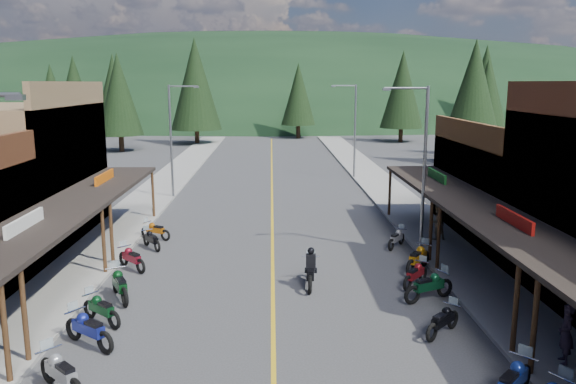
{
  "coord_description": "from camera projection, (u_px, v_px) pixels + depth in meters",
  "views": [
    {
      "loc": [
        -0.03,
        -17.66,
        8.14
      ],
      "look_at": [
        0.76,
        8.67,
        3.0
      ],
      "focal_mm": 35.0,
      "sensor_mm": 36.0,
      "label": 1
    }
  ],
  "objects": [
    {
      "name": "ground",
      "position": [
        273.0,
        329.0,
        18.88
      ],
      "size": [
        220.0,
        220.0,
        0.0
      ],
      "primitive_type": "plane",
      "color": "#38383A",
      "rests_on": "ground"
    },
    {
      "name": "centerline",
      "position": [
        272.0,
        203.0,
        38.5
      ],
      "size": [
        0.15,
        90.0,
        0.01
      ],
      "primitive_type": "cube",
      "color": "gold",
      "rests_on": "ground"
    },
    {
      "name": "sidewalk_west",
      "position": [
        145.0,
        203.0,
        38.23
      ],
      "size": [
        3.4,
        94.0,
        0.15
      ],
      "primitive_type": "cube",
      "color": "gray",
      "rests_on": "ground"
    },
    {
      "name": "sidewalk_east",
      "position": [
        398.0,
        201.0,
        38.74
      ],
      "size": [
        3.4,
        94.0,
        0.15
      ],
      "primitive_type": "cube",
      "color": "gray",
      "rests_on": "ground"
    },
    {
      "name": "shop_west_3",
      "position": [
        5.0,
        174.0,
        28.89
      ],
      "size": [
        10.9,
        10.2,
        8.2
      ],
      "color": "brown",
      "rests_on": "ground"
    },
    {
      "name": "shop_east_3",
      "position": [
        530.0,
        190.0,
        29.88
      ],
      "size": [
        10.9,
        10.2,
        6.2
      ],
      "color": "#4C2D16",
      "rests_on": "ground"
    },
    {
      "name": "streetlight_1",
      "position": [
        173.0,
        136.0,
        39.41
      ],
      "size": [
        2.16,
        0.18,
        8.0
      ],
      "color": "gray",
      "rests_on": "ground"
    },
    {
      "name": "streetlight_2",
      "position": [
        421.0,
        163.0,
        26.08
      ],
      "size": [
        2.16,
        0.18,
        8.0
      ],
      "color": "gray",
      "rests_on": "ground"
    },
    {
      "name": "streetlight_3",
      "position": [
        353.0,
        127.0,
        47.66
      ],
      "size": [
        2.16,
        0.18,
        8.0
      ],
      "color": "gray",
      "rests_on": "ground"
    },
    {
      "name": "ridge_hill",
      "position": [
        271.0,
        113.0,
        151.32
      ],
      "size": [
        310.0,
        140.0,
        60.0
      ],
      "primitive_type": "ellipsoid",
      "color": "black",
      "rests_on": "ground"
    },
    {
      "name": "pine_1",
      "position": [
        114.0,
        89.0,
        85.46
      ],
      "size": [
        5.88,
        5.88,
        12.5
      ],
      "color": "black",
      "rests_on": "ground"
    },
    {
      "name": "pine_2",
      "position": [
        195.0,
        84.0,
        73.96
      ],
      "size": [
        6.72,
        6.72,
        14.0
      ],
      "color": "black",
      "rests_on": "ground"
    },
    {
      "name": "pine_3",
      "position": [
        298.0,
        94.0,
        82.5
      ],
      "size": [
        5.04,
        5.04,
        11.0
      ],
      "color": "black",
      "rests_on": "ground"
    },
    {
      "name": "pine_4",
      "position": [
        402.0,
        89.0,
        76.88
      ],
      "size": [
        5.88,
        5.88,
        12.5
      ],
      "color": "black",
      "rests_on": "ground"
    },
    {
      "name": "pine_5",
      "position": [
        485.0,
        84.0,
        88.98
      ],
      "size": [
        6.72,
        6.72,
        14.0
      ],
      "color": "black",
      "rests_on": "ground"
    },
    {
      "name": "pine_7",
      "position": [
        74.0,
        88.0,
        91.12
      ],
      "size": [
        5.88,
        5.88,
        12.5
      ],
      "color": "black",
      "rests_on": "ground"
    },
    {
      "name": "pine_8",
      "position": [
        53.0,
        105.0,
        56.33
      ],
      "size": [
        4.48,
        4.48,
        10.0
      ],
      "color": "black",
      "rests_on": "ground"
    },
    {
      "name": "pine_9",
      "position": [
        486.0,
        99.0,
        62.51
      ],
      "size": [
        4.93,
        4.93,
        10.8
      ],
      "color": "black",
      "rests_on": "ground"
    },
    {
      "name": "pine_10",
      "position": [
        119.0,
        94.0,
        66.11
      ],
      "size": [
        5.38,
        5.38,
        11.6
      ],
      "color": "black",
      "rests_on": "ground"
    },
    {
      "name": "pine_11",
      "position": [
        474.0,
        93.0,
        55.37
      ],
      "size": [
        5.82,
        5.82,
        12.4
      ],
      "color": "black",
      "rests_on": "ground"
    },
    {
      "name": "bike_west_6",
      "position": [
        61.0,
        372.0,
        14.81
      ],
      "size": [
        2.13,
        2.11,
        1.28
      ],
      "primitive_type": null,
      "rotation": [
        0.0,
        0.0,
        0.79
      ],
      "color": "#929397",
      "rests_on": "ground"
    },
    {
      "name": "bike_west_7",
      "position": [
        88.0,
        328.0,
        17.45
      ],
      "size": [
        2.26,
        1.97,
        1.29
      ],
      "primitive_type": null,
      "rotation": [
        0.0,
        0.0,
        0.92
      ],
      "color": "navy",
      "rests_on": "ground"
    },
    {
      "name": "bike_west_8",
      "position": [
        101.0,
        308.0,
        19.16
      ],
      "size": [
        1.99,
        1.83,
        1.16
      ],
      "primitive_type": null,
      "rotation": [
        0.0,
        0.0,
        0.87
      ],
      "color": "#0B3818",
      "rests_on": "ground"
    },
    {
      "name": "bike_west_9",
      "position": [
        120.0,
        283.0,
        21.28
      ],
      "size": [
        1.7,
        2.39,
        1.31
      ],
      "primitive_type": null,
      "rotation": [
        0.0,
        0.0,
        0.46
      ],
      "color": "#0B3815",
      "rests_on": "ground"
    },
    {
      "name": "bike_west_10",
      "position": [
        132.0,
        257.0,
        24.7
      ],
      "size": [
        1.91,
        1.97,
        1.18
      ],
      "primitive_type": null,
      "rotation": [
        0.0,
        0.0,
        0.76
      ],
      "color": "maroon",
      "rests_on": "ground"
    },
    {
      "name": "bike_west_11",
      "position": [
        151.0,
        239.0,
        27.85
      ],
      "size": [
        1.58,
        1.87,
        1.06
      ],
      "primitive_type": null,
      "rotation": [
        0.0,
        0.0,
        0.62
      ],
      "color": "black",
      "rests_on": "ground"
    },
    {
      "name": "bike_west_12",
      "position": [
        155.0,
        229.0,
        29.55
      ],
      "size": [
        1.94,
        1.49,
        1.07
      ],
      "primitive_type": null,
      "rotation": [
        0.0,
        0.0,
        1.05
      ],
      "color": "#AE5A0C",
      "rests_on": "ground"
    },
    {
      "name": "bike_east_6",
      "position": [
        513.0,
        380.0,
        14.36
      ],
      "size": [
        2.12,
        2.15,
        1.3
      ],
      "primitive_type": null,
      "rotation": [
        0.0,
        0.0,
        -0.77
      ],
      "color": "navy",
      "rests_on": "ground"
    },
    {
      "name": "bike_east_7",
      "position": [
        443.0,
        319.0,
        18.3
      ],
      "size": [
        1.83,
        1.8,
        1.1
      ],
      "primitive_type": null,
      "rotation": [
        0.0,
        0.0,
        -0.8
      ],
      "color": "black",
      "rests_on": "ground"
    },
    {
      "name": "bike_east_8",
      "position": [
        429.0,
        285.0,
        21.2
      ],
      "size": [
        2.32,
        1.63,
        1.27
      ],
      "primitive_type": null,
      "rotation": [
        0.0,
        0.0,
        -1.12
      ],
      "color": "#0B3B20",
      "rests_on": "ground"
    },
    {
      "name": "bike_east_9",
      "position": [
        416.0,
        273.0,
        22.72
      ],
      "size": [
        1.75,
        1.9,
        1.11
      ],
      "primitive_type": null,
      "rotation": [
        0.0,
        0.0,
        -0.7
      ],
      "color": "maroon",
      "rests_on": "ground"
    },
    {
      "name": "bike_east_10",
      "position": [
        418.0,
        257.0,
        24.52
      ],
      "size": [
        1.98,
        2.27,
        1.3
      ],
      "primitive_type": null,
      "rotation": [
        0.0,
        0.0,
        -0.65
      ],
      "color": "#BC750D",
      "rests_on": "ground"
    },
    {
      "name": "bike_east_11",
      "position": [
        397.0,
        237.0,
        28.06
      ],
      "size": [
        1.57,
        1.88,
        1.06
      ],
      "primitive_type": null,
      "rotation": [
        0.0,
        0.0,
        -0.61
      ],
      "color": "gray",
      "rests_on": "ground"
    },
    {
      "name": "rider_on_bike",
      "position": [
        310.0,
        270.0,
        22.66
      ],
      "size": [
        0.94,
        2.32,
        1.73
      ],
      "rotation": [
        0.0,
        0.0,
        -0.08
      ],
      "color": "black",
      "rests_on": "ground"
    },
    {
      "name": "pedestrian_east_a",
      "position": [
        566.0,
        333.0,
        16.13
      ],
      "size": [
        0.57,
        0.74,
        1.8
      ],
      "primitive_type": "imported",
      "rotation": [
        0.0,
        0.0,
        -1.8
      ],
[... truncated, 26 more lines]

